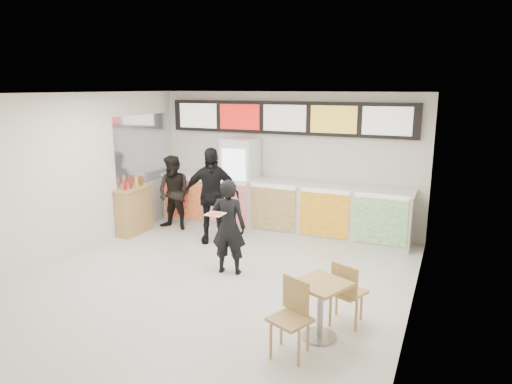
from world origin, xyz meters
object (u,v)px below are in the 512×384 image
Objects in this scene: service_counter at (279,206)px; cafe_table at (320,300)px; customer_left at (174,193)px; condiment_ledge at (134,210)px; customer_mid at (211,195)px; customer_main at (229,227)px; drinks_fridge at (240,183)px.

service_counter is 4.34m from cafe_table.
service_counter is at bearing 18.77° from customer_left.
customer_mid is at bearing 6.35° from condiment_ledge.
customer_main is at bearing -21.17° from condiment_ledge.
drinks_fridge is 2.64m from customer_main.
condiment_ledge is (-2.82, -1.34, -0.06)m from service_counter.
customer_mid is (-1.06, 1.30, 0.16)m from customer_main.
service_counter is 3.12m from condiment_ledge.
customer_left is at bearing 166.81° from cafe_table.
customer_mid is (1.16, -0.41, 0.15)m from customer_left.
drinks_fridge is 1.28× the size of cafe_table.
customer_left is at bearing 44.10° from condiment_ledge.
service_counter is 3.55× the size of cafe_table.
service_counter is 2.87× the size of customer_mid.
condiment_ledge is at bearing 165.12° from customer_mid.
condiment_ledge is (-4.84, 2.50, -0.01)m from cafe_table.
customer_left reaches higher than customer_main.
cafe_table is (3.05, -2.70, -0.45)m from customer_mid.
service_counter is 1.59m from customer_mid.
customer_left is 0.93m from condiment_ledge.
cafe_table is at bearing -27.33° from condiment_ledge.
service_counter is at bearing 141.07° from cafe_table.
condiment_ledge reaches higher than cafe_table.
cafe_table is 1.31× the size of condiment_ledge.
service_counter is 4.65× the size of condiment_ledge.
condiment_ledge reaches higher than service_counter.
customer_mid is 1.86m from condiment_ledge.
cafe_table is at bearing -62.23° from service_counter.
customer_mid reaches higher than customer_left.
customer_left is 1.24m from customer_mid.
service_counter is at bearing -99.69° from customer_main.
customer_main is at bearing -89.34° from service_counter.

